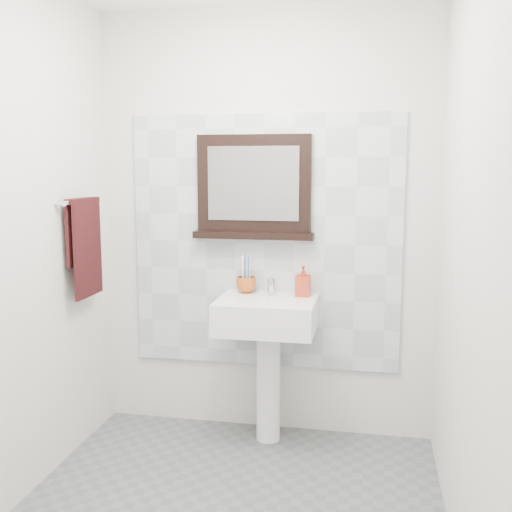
{
  "coord_description": "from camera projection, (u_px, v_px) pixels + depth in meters",
  "views": [
    {
      "loc": [
        0.63,
        -2.38,
        1.59
      ],
      "look_at": [
        0.05,
        0.55,
        1.15
      ],
      "focal_mm": 42.0,
      "sensor_mm": 36.0,
      "label": 1
    }
  ],
  "objects": [
    {
      "name": "soap_dispenser",
      "position": [
        303.0,
        281.0,
        3.43
      ],
      "size": [
        0.09,
        0.09,
        0.18
      ],
      "primitive_type": "imported",
      "rotation": [
        0.0,
        0.0,
        -0.1
      ],
      "color": "#B0141A",
      "rests_on": "pedestal_sink"
    },
    {
      "name": "splashback",
      "position": [
        265.0,
        243.0,
        3.55
      ],
      "size": [
        1.6,
        0.02,
        1.5
      ],
      "primitive_type": "cube",
      "color": "silver",
      "rests_on": "back_wall"
    },
    {
      "name": "toothbrush_cup",
      "position": [
        246.0,
        285.0,
        3.53
      ],
      "size": [
        0.13,
        0.13,
        0.09
      ],
      "primitive_type": "imported",
      "rotation": [
        0.0,
        0.0,
        -0.06
      ],
      "color": "#AD4A14",
      "rests_on": "pedestal_sink"
    },
    {
      "name": "toothbrushes",
      "position": [
        247.0,
        272.0,
        3.52
      ],
      "size": [
        0.05,
        0.04,
        0.21
      ],
      "color": "white",
      "rests_on": "toothbrush_cup"
    },
    {
      "name": "framed_mirror",
      "position": [
        254.0,
        189.0,
        3.49
      ],
      "size": [
        0.71,
        0.11,
        0.6
      ],
      "color": "black",
      "rests_on": "back_wall"
    },
    {
      "name": "pedestal_sink",
      "position": [
        267.0,
        330.0,
        3.4
      ],
      "size": [
        0.55,
        0.44,
        0.96
      ],
      "color": "white",
      "rests_on": "ground"
    },
    {
      "name": "left_wall",
      "position": [
        1.0,
        245.0,
        2.67
      ],
      "size": [
        0.01,
        2.2,
        2.5
      ],
      "primitive_type": "cube",
      "color": "silver",
      "rests_on": "ground"
    },
    {
      "name": "right_wall",
      "position": [
        471.0,
        258.0,
        2.29
      ],
      "size": [
        0.01,
        2.2,
        2.5
      ],
      "primitive_type": "cube",
      "color": "silver",
      "rests_on": "ground"
    },
    {
      "name": "back_wall",
      "position": [
        265.0,
        226.0,
        3.55
      ],
      "size": [
        2.0,
        0.01,
        2.5
      ],
      "primitive_type": "cube",
      "color": "silver",
      "rests_on": "ground"
    },
    {
      "name": "towel_bar",
      "position": [
        82.0,
        202.0,
        3.29
      ],
      "size": [
        0.07,
        0.4,
        0.03
      ],
      "color": "silver",
      "rests_on": "left_wall"
    },
    {
      "name": "front_wall",
      "position": [
        99.0,
        314.0,
        1.41
      ],
      "size": [
        2.0,
        0.01,
        2.5
      ],
      "primitive_type": "cube",
      "color": "silver",
      "rests_on": "ground"
    },
    {
      "name": "hand_towel",
      "position": [
        85.0,
        240.0,
        3.32
      ],
      "size": [
        0.06,
        0.3,
        0.55
      ],
      "color": "black",
      "rests_on": "towel_bar"
    }
  ]
}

